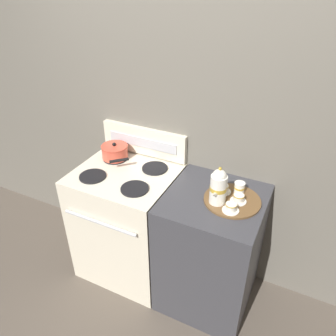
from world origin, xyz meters
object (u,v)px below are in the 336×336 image
Objects in this scene: stove at (129,222)px; teapot at (218,186)px; serving_tray at (232,200)px; creamer_jug at (239,187)px; teacup_front at (231,207)px; saucepan at (115,152)px; teacup_left at (223,189)px; teacup_right at (239,198)px.

teapot is at bearing -4.08° from stove.
creamer_jug reaches higher than serving_tray.
saucepan is at bearing 166.40° from teacup_front.
saucepan reaches higher than stove.
stove is at bearing -171.58° from creamer_jug.
teapot is at bearing -118.69° from creamer_jug.
teapot reaches higher than serving_tray.
teacup_front is at bearing -58.75° from teacup_left.
serving_tray is at bearing 101.23° from teacup_front.
stove is 9.21× the size of teacup_front.
teacup_front is (0.98, -0.24, -0.02)m from saucepan.
saucepan is 1.00m from teacup_front.
teacup_left and teacup_front have the same top height.
creamer_jug is at bearing 61.31° from teapot.
teapot is 0.16m from teacup_right.
teapot is at bearing -152.22° from teacup_right.
stove is 0.92m from teapot.
teacup_left is 1.00× the size of teacup_front.
saucepan is 1.00m from teacup_right.
saucepan is at bearing 172.61° from teacup_right.
stove is 9.21× the size of teacup_right.
creamer_jug is at bearing 92.33° from teacup_front.
serving_tray is 0.05m from teacup_right.
teapot is 0.15m from teacup_left.
teapot reaches higher than teacup_front.
teacup_left is 0.13m from teacup_right.
creamer_jug is (0.01, 0.10, 0.04)m from serving_tray.
stove is 13.15× the size of creamer_jug.
serving_tray is 0.12m from teacup_front.
saucepan is at bearing 178.70° from creamer_jug.
serving_tray is (0.95, -0.12, -0.06)m from saucepan.
teapot is (0.71, -0.05, 0.59)m from stove.
teapot is 0.21m from creamer_jug.
teacup_right is 1.43× the size of creamer_jug.
teacup_front is at bearing -87.67° from creamer_jug.
teacup_right is at bearing -8.04° from serving_tray.
teacup_front is 1.43× the size of creamer_jug.
teapot reaches higher than creamer_jug.
teacup_right is (0.12, 0.06, -0.09)m from teapot.
teapot is 0.14m from teacup_front.
stove is 3.43× the size of saucepan.
teacup_right is at bearing -7.39° from saucepan.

